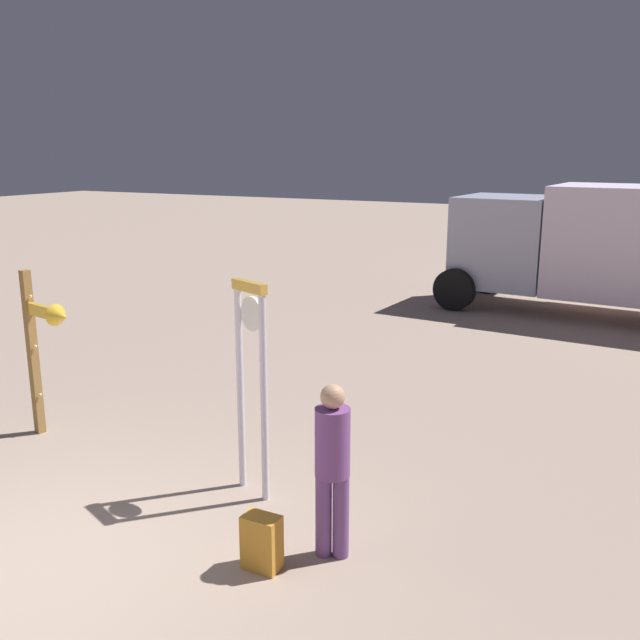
% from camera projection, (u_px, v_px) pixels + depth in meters
% --- Properties ---
extents(ground_plane, '(80.00, 80.00, 0.00)m').
position_uv_depth(ground_plane, '(32.00, 571.00, 5.81)').
color(ground_plane, tan).
extents(standing_clock, '(0.47, 0.25, 2.18)m').
position_uv_depth(standing_clock, '(252.00, 368.00, 6.85)').
color(standing_clock, silver).
rests_on(standing_clock, ground_plane).
extents(arrow_sign, '(0.88, 0.35, 2.02)m').
position_uv_depth(arrow_sign, '(44.00, 336.00, 8.18)').
color(arrow_sign, olive).
rests_on(arrow_sign, ground_plane).
extents(person_near_clock, '(0.30, 0.30, 1.55)m').
position_uv_depth(person_near_clock, '(332.00, 462.00, 5.84)').
color(person_near_clock, '#75498A').
rests_on(person_near_clock, ground_plane).
extents(backpack, '(0.31, 0.24, 0.47)m').
position_uv_depth(backpack, '(262.00, 542.00, 5.81)').
color(backpack, orange).
rests_on(backpack, ground_plane).
extents(box_truck_near, '(7.08, 2.83, 2.68)m').
position_uv_depth(box_truck_near, '(629.00, 246.00, 14.13)').
color(box_truck_near, white).
rests_on(box_truck_near, ground_plane).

